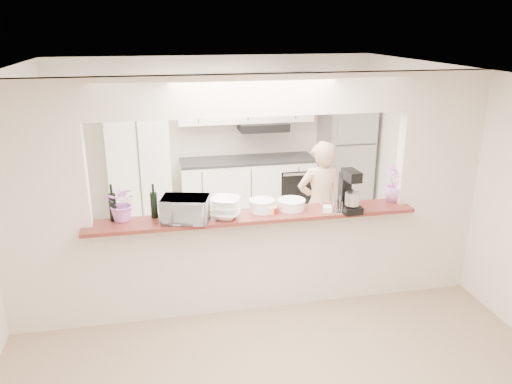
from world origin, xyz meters
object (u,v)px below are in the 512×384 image
object	(u,v)px
toaster_oven	(185,209)
refrigerator	(345,160)
person	(320,205)
stand_mixer	(349,192)

from	to	relation	value
toaster_oven	refrigerator	bearing A→B (deg)	59.13
refrigerator	toaster_oven	world-z (taller)	refrigerator
refrigerator	person	distance (m)	2.12
toaster_oven	person	bearing A→B (deg)	41.94
toaster_oven	person	xyz separation A→B (m)	(1.71, 0.90, -0.41)
toaster_oven	stand_mixer	distance (m)	1.69
refrigerator	toaster_oven	distance (m)	3.91
refrigerator	toaster_oven	size ratio (longest dim) A/B	3.74
stand_mixer	person	world-z (taller)	person
person	refrigerator	bearing A→B (deg)	-121.35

